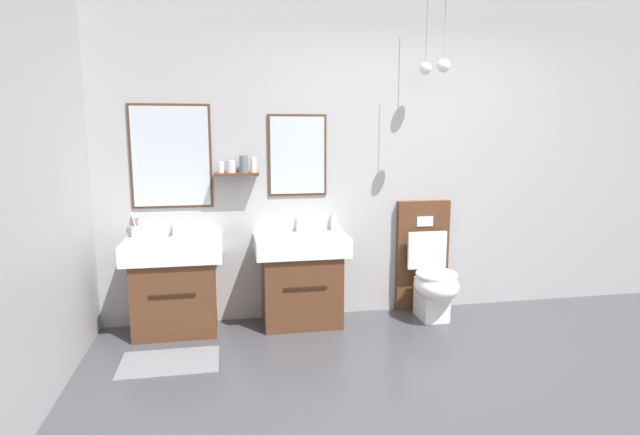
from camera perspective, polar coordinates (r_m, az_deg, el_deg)
The scene contains 10 objects.
ground_plane at distance 3.39m, azimuth 20.33°, elevation -20.38°, with size 6.71×5.06×0.10m, color #3D3D42.
wall_back at distance 4.64m, azimuth 9.31°, elevation 6.73°, with size 5.51×0.63×2.78m.
bath_mat at distance 3.90m, azimuth -16.32°, elevation -15.16°, with size 0.68×0.44×0.01m, color slate.
vanity_sink_left at distance 4.30m, azimuth -15.81°, elevation -7.07°, with size 0.76×0.47×0.76m.
tap_on_left_sink at distance 4.37m, azimuth -15.87°, elevation -1.08°, with size 0.03×0.13×0.11m.
vanity_sink_right at distance 4.33m, azimuth -2.08°, elevation -6.62°, with size 0.76×0.47×0.76m.
tap_on_right_sink at distance 4.39m, azimuth -2.44°, elevation -0.67°, with size 0.03×0.13×0.11m.
toilet at distance 4.62m, azimuth 11.99°, elevation -6.13°, with size 0.48×0.62×1.00m.
toothbrush_cup at distance 4.40m, azimuth -19.80°, elevation -1.36°, with size 0.07×0.08×0.21m.
soap_dispenser at distance 4.44m, azimuth 1.55°, elevation -0.55°, with size 0.06×0.06×0.17m.
Camera 1 is at (-1.59, -2.50, 1.61)m, focal length 28.86 mm.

